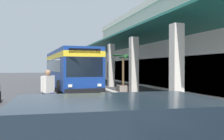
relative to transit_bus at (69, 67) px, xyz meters
The scene contains 6 objects.
ground 7.36m from the transit_bus, 103.69° to the left, with size 120.00×120.00×0.00m, color #38383A.
curb_strip 4.00m from the transit_bus, 130.79° to the left, with size 34.89×0.50×0.12m, color #9E998E.
plaza_building 12.73m from the transit_bus, 100.73° to the left, with size 29.37×13.88×7.88m.
transit_bus is the anchor object (origin of this frame).
pedestrian 10.61m from the transit_bus, 11.06° to the right, with size 0.53×0.54×1.75m.
potted_palm 4.60m from the transit_bus, 58.65° to the left, with size 1.79×1.68×2.80m.
Camera 1 is at (21.97, -1.29, 1.87)m, focal length 40.09 mm.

